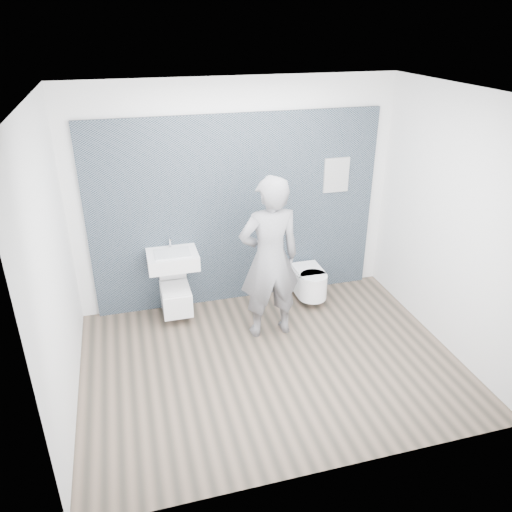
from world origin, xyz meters
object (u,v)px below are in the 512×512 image
object	(u,v)px
toilet_rounded	(309,282)
visitor	(270,259)
toilet_square	(176,297)
washbasin	(173,259)

from	to	relation	value
toilet_rounded	visitor	distance (m)	1.15
toilet_square	washbasin	bearing A→B (deg)	90.00
washbasin	visitor	size ratio (longest dim) A/B	0.31
toilet_rounded	washbasin	bearing A→B (deg)	177.02
toilet_square	visitor	bearing A→B (deg)	-31.91
washbasin	toilet_square	xyz separation A→B (m)	(-0.00, -0.03, -0.50)
toilet_rounded	visitor	bearing A→B (deg)	-142.03
toilet_square	toilet_rounded	world-z (taller)	toilet_square
washbasin	toilet_rounded	size ratio (longest dim) A/B	0.96
toilet_square	toilet_rounded	bearing A→B (deg)	-2.13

